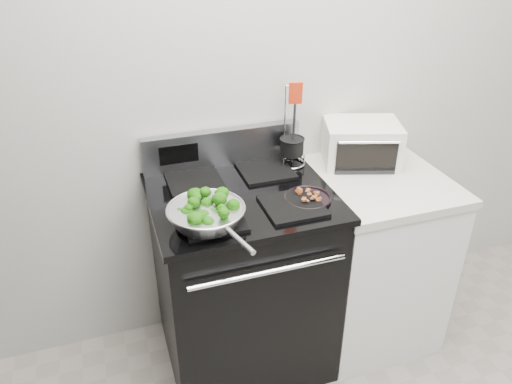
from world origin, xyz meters
name	(u,v)px	position (x,y,z in m)	size (l,w,h in m)	color
back_wall	(281,76)	(0.00, 1.75, 1.35)	(4.00, 0.02, 2.70)	#B5B4AC
gas_range	(243,278)	(-0.30, 1.41, 0.49)	(0.79, 0.69, 1.13)	black
counter	(369,255)	(0.39, 1.41, 0.46)	(0.62, 0.68, 0.92)	white
skillet	(207,214)	(-0.50, 1.22, 1.00)	(0.31, 0.48, 0.07)	silver
broccoli_pile	(206,210)	(-0.50, 1.22, 1.02)	(0.24, 0.24, 0.08)	#0C3304
bacon_plate	(308,196)	(-0.05, 1.28, 0.97)	(0.20, 0.20, 0.04)	black
utensil_holder	(292,151)	(0.01, 1.61, 1.02)	(0.13, 0.13, 0.41)	silver
toaster_oven	(361,143)	(0.37, 1.59, 1.02)	(0.42, 0.37, 0.21)	silver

